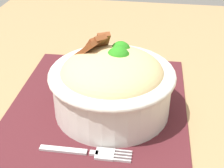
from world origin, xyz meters
TOP-DOWN VIEW (x-y plane):
  - table at (0.00, 0.00)m, footprint 1.20×0.80m
  - placemat at (-0.01, -0.02)m, footprint 0.40×0.30m
  - bowl at (-0.03, 0.01)m, footprint 0.22×0.22m
  - fork at (0.08, -0.01)m, footprint 0.02×0.13m

SIDE VIEW (x-z plane):
  - table at x=0.00m, z-range 0.28..0.98m
  - placemat at x=-0.01m, z-range 0.70..0.71m
  - fork at x=0.08m, z-range 0.71..0.71m
  - bowl at x=-0.03m, z-range 0.70..0.82m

